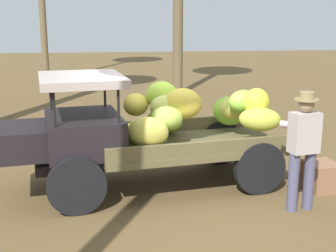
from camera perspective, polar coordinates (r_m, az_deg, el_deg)
The scene contains 4 objects.
ground_plane at distance 7.54m, azimuth 0.02°, elevation -7.65°, with size 60.00×60.00×0.00m, color brown.
truck at distance 7.36m, azimuth -2.91°, elevation -0.43°, with size 4.61×2.30×1.86m.
farmer at distance 6.69m, azimuth 16.41°, elevation -2.14°, with size 0.52×0.49×1.72m.
wooden_crate at distance 7.81m, azimuth 18.48°, elevation -5.90°, with size 0.54×0.47×0.45m, color #8E5F44.
Camera 1 is at (0.89, 6.99, 2.70)m, focal length 49.23 mm.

